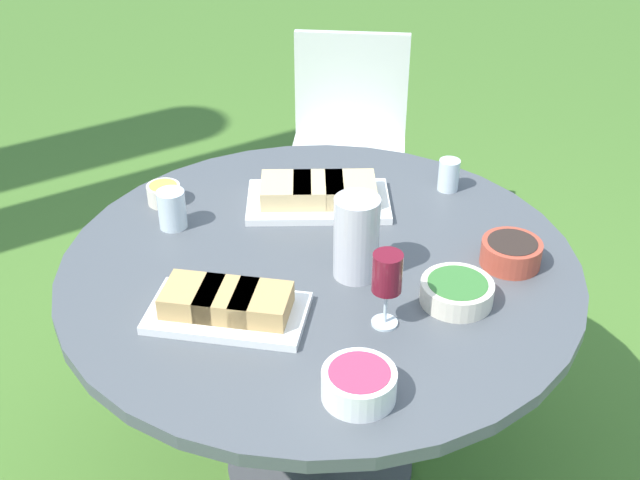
% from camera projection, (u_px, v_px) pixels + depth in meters
% --- Properties ---
extents(ground_plane, '(40.00, 40.00, 0.00)m').
position_uv_depth(ground_plane, '(320.00, 461.00, 2.41)').
color(ground_plane, '#4C7A2D').
extents(dining_table, '(1.30, 1.30, 0.73)m').
position_uv_depth(dining_table, '(320.00, 295.00, 2.07)').
color(dining_table, '#4C4C51').
rests_on(dining_table, ground_plane).
extents(chair_far_back, '(0.52, 0.53, 0.89)m').
position_uv_depth(chair_far_back, '(349.00, 134.00, 3.11)').
color(chair_far_back, silver).
rests_on(chair_far_back, ground_plane).
extents(water_pitcher, '(0.12, 0.11, 0.21)m').
position_uv_depth(water_pitcher, '(356.00, 237.00, 1.90)').
color(water_pitcher, silver).
rests_on(water_pitcher, dining_table).
extents(wine_glass, '(0.07, 0.07, 0.19)m').
position_uv_depth(wine_glass, '(387.00, 276.00, 1.72)').
color(wine_glass, silver).
rests_on(wine_glass, dining_table).
extents(platter_bread_main, '(0.30, 0.40, 0.07)m').
position_uv_depth(platter_bread_main, '(227.00, 305.00, 1.80)').
color(platter_bread_main, white).
rests_on(platter_bread_main, dining_table).
extents(platter_charcuterie, '(0.28, 0.42, 0.07)m').
position_uv_depth(platter_charcuterie, '(318.00, 194.00, 2.22)').
color(platter_charcuterie, white).
rests_on(platter_charcuterie, dining_table).
extents(bowl_fries, '(0.09, 0.09, 0.06)m').
position_uv_depth(bowl_fries, '(164.00, 193.00, 2.23)').
color(bowl_fries, beige).
rests_on(bowl_fries, dining_table).
extents(bowl_salad, '(0.17, 0.17, 0.05)m').
position_uv_depth(bowl_salad, '(457.00, 291.00, 1.85)').
color(bowl_salad, beige).
rests_on(bowl_salad, dining_table).
extents(bowl_olives, '(0.15, 0.15, 0.06)m').
position_uv_depth(bowl_olives, '(511.00, 252.00, 1.98)').
color(bowl_olives, '#B74733').
rests_on(bowl_olives, dining_table).
extents(bowl_dip_red, '(0.15, 0.15, 0.07)m').
position_uv_depth(bowl_dip_red, '(360.00, 383.00, 1.58)').
color(bowl_dip_red, white).
rests_on(bowl_dip_red, dining_table).
extents(cup_water_near, '(0.07, 0.07, 0.11)m').
position_uv_depth(cup_water_near, '(172.00, 209.00, 2.11)').
color(cup_water_near, silver).
rests_on(cup_water_near, dining_table).
extents(cup_water_far, '(0.06, 0.06, 0.09)m').
position_uv_depth(cup_water_far, '(449.00, 175.00, 2.29)').
color(cup_water_far, silver).
rests_on(cup_water_far, dining_table).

